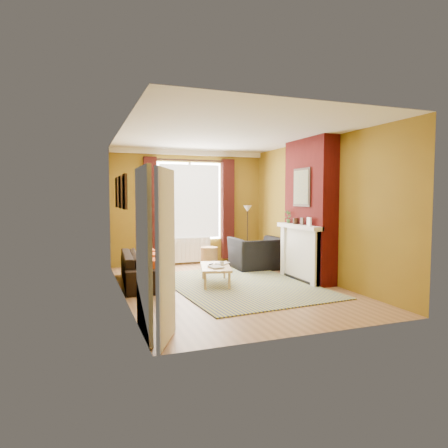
{
  "coord_description": "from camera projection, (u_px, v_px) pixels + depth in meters",
  "views": [
    {
      "loc": [
        -2.61,
        -6.83,
        1.68
      ],
      "look_at": [
        0.0,
        0.25,
        1.15
      ],
      "focal_mm": 32.0,
      "sensor_mm": 36.0,
      "label": 1
    }
  ],
  "objects": [
    {
      "name": "tv_remote",
      "position": [
        211.0,
        264.0,
        7.69
      ],
      "size": [
        0.12,
        0.15,
        0.02
      ],
      "rotation": [
        0.0,
        0.0,
        -0.63
      ],
      "color": "#27272A",
      "rests_on": "coffee_table"
    },
    {
      "name": "book_a",
      "position": [
        210.0,
        267.0,
        7.3
      ],
      "size": [
        0.25,
        0.32,
        0.03
      ],
      "primitive_type": "imported",
      "rotation": [
        0.0,
        0.0,
        0.1
      ],
      "color": "#999999",
      "rests_on": "coffee_table"
    },
    {
      "name": "armchair",
      "position": [
        257.0,
        253.0,
        9.18
      ],
      "size": [
        1.12,
        0.98,
        0.72
      ],
      "primitive_type": "imported",
      "rotation": [
        0.0,
        0.0,
        3.15
      ],
      "color": "black",
      "rests_on": "ground"
    },
    {
      "name": "ground",
      "position": [
        229.0,
        287.0,
        7.41
      ],
      "size": [
        5.5,
        5.5,
        0.0
      ],
      "primitive_type": "plane",
      "color": "olive",
      "rests_on": "ground"
    },
    {
      "name": "coffee_table",
      "position": [
        215.0,
        268.0,
        7.56
      ],
      "size": [
        0.8,
        1.18,
        0.36
      ],
      "rotation": [
        0.0,
        0.0,
        -0.26
      ],
      "color": "#D8B57C",
      "rests_on": "ground"
    },
    {
      "name": "floor_lamp",
      "position": [
        247.0,
        218.0,
        10.02
      ],
      "size": [
        0.28,
        0.28,
        1.44
      ],
      "rotation": [
        0.0,
        0.0,
        -0.41
      ],
      "color": "black",
      "rests_on": "ground"
    },
    {
      "name": "room_walls",
      "position": [
        253.0,
        211.0,
        7.79
      ],
      "size": [
        3.82,
        5.54,
        2.83
      ],
      "color": "olive",
      "rests_on": "ground"
    },
    {
      "name": "striped_rug",
      "position": [
        240.0,
        285.0,
        7.52
      ],
      "size": [
        2.74,
        3.63,
        0.02
      ],
      "rotation": [
        0.0,
        0.0,
        0.08
      ],
      "color": "navy",
      "rests_on": "ground"
    },
    {
      "name": "book_b",
      "position": [
        218.0,
        263.0,
        7.81
      ],
      "size": [
        0.33,
        0.33,
        0.02
      ],
      "primitive_type": "imported",
      "rotation": [
        0.0,
        0.0,
        -0.83
      ],
      "color": "#999999",
      "rests_on": "coffee_table"
    },
    {
      "name": "wicker_stool",
      "position": [
        209.0,
        258.0,
        9.28
      ],
      "size": [
        0.49,
        0.49,
        0.5
      ],
      "rotation": [
        0.0,
        0.0,
        -0.29
      ],
      "color": "#A77648",
      "rests_on": "ground"
    },
    {
      "name": "sofa",
      "position": [
        145.0,
        268.0,
        7.65
      ],
      "size": [
        0.94,
        2.12,
        0.6
      ],
      "primitive_type": "imported",
      "rotation": [
        0.0,
        0.0,
        1.51
      ],
      "color": "black",
      "rests_on": "ground"
    },
    {
      "name": "mug",
      "position": [
        222.0,
        264.0,
        7.56
      ],
      "size": [
        0.11,
        0.11,
        0.08
      ],
      "primitive_type": "imported",
      "rotation": [
        0.0,
        0.0,
        -0.3
      ],
      "color": "#999999",
      "rests_on": "coffee_table"
    }
  ]
}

